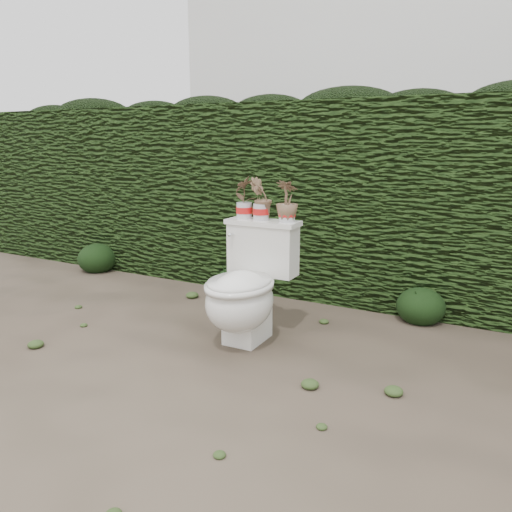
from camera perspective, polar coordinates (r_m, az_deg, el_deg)
The scene contains 10 objects.
ground at distance 3.21m, azimuth -1.05°, elevation -10.77°, with size 60.00×60.00×0.00m, color brown.
hedge at distance 4.43m, azimuth 9.14°, elevation 6.47°, with size 8.00×1.00×1.60m, color #284316.
house_wall at distance 8.63m, azimuth 23.59°, elevation 16.70°, with size 8.00×3.50×4.00m, color silver.
toilet at distance 3.23m, azimuth -1.17°, elevation -3.86°, with size 0.50×0.68×0.78m.
potted_plant_left at distance 3.39m, azimuth -1.37°, elevation 6.58°, with size 0.14×0.10×0.27m, color #296B21.
potted_plant_center at distance 3.33m, azimuth 0.56°, elevation 6.43°, with size 0.15×0.12×0.27m, color #296B21.
potted_plant_right at distance 3.25m, azimuth 3.58°, elevation 6.13°, with size 0.14×0.14×0.26m, color #296B21.
liriope_clump_0 at distance 5.31m, azimuth -17.71°, elevation 0.02°, with size 0.38×0.38×0.31m, color black.
liriope_clump_1 at distance 4.35m, azimuth -2.61°, elevation -2.58°, with size 0.31×0.31×0.25m, color black.
liriope_clump_2 at distance 3.85m, azimuth 18.34°, elevation -5.08°, with size 0.35×0.35×0.28m, color black.
Camera 1 is at (1.44, -2.56, 1.29)m, focal length 35.00 mm.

